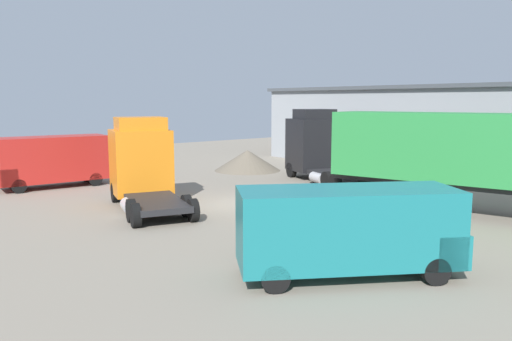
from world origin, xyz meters
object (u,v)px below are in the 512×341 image
Objects in this scene: delivery_van_red at (51,160)px; oil_drum at (282,209)px; container_trailer_green at (473,151)px; tractor_unit_orange at (142,164)px; gravel_pile at (247,160)px; tractor_unit_black at (316,146)px; delivery_van_teal at (354,229)px.

oil_drum is at bearing 113.01° from delivery_van_red.
container_trailer_green is 8.15m from oil_drum.
gravel_pile is at bearing -46.14° from tractor_unit_orange.
delivery_van_red is at bearing 29.32° from tractor_unit_orange.
tractor_unit_black is at bearing 126.93° from oil_drum.
tractor_unit_black is at bearing 79.25° from delivery_van_teal.
oil_drum is at bearing -139.67° from tractor_unit_orange.
tractor_unit_black is at bearing 10.59° from gravel_pile.
delivery_van_teal is at bearing 99.34° from delivery_van_red.
delivery_van_red is (-17.55, -11.26, -1.14)m from container_trailer_green.
container_trailer_green is (10.32, 9.50, 0.79)m from tractor_unit_orange.
gravel_pile is at bearing 147.10° from oil_drum.
container_trailer_green is 13.42× the size of oil_drum.
gravel_pile is at bearing 91.44° from delivery_van_teal.
tractor_unit_black reaches higher than delivery_van_teal.
tractor_unit_black is at bearing 156.45° from delivery_van_red.
delivery_van_teal is (19.27, 1.79, -0.18)m from delivery_van_red.
tractor_unit_orange is 6.92m from oil_drum.
tractor_unit_black is at bearing -72.82° from tractor_unit_orange.
delivery_van_red is 12.36m from gravel_pile.
delivery_van_red is 14.92m from tractor_unit_black.
delivery_van_teal is at bearing -25.54° from oil_drum.
tractor_unit_orange is 11.93m from gravel_pile.
delivery_van_teal is (12.04, 0.03, -0.53)m from tractor_unit_orange.
tractor_unit_orange reaches higher than delivery_van_red.
tractor_unit_orange is 1.09× the size of delivery_van_teal.
delivery_van_teal reaches higher than oil_drum.
container_trailer_green reaches higher than delivery_van_red.
delivery_van_red is 0.95× the size of delivery_van_teal.
tractor_unit_black is 1.11× the size of delivery_van_teal.
delivery_van_red is at bearing -161.01° from oil_drum.
tractor_unit_orange reaches higher than gravel_pile.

